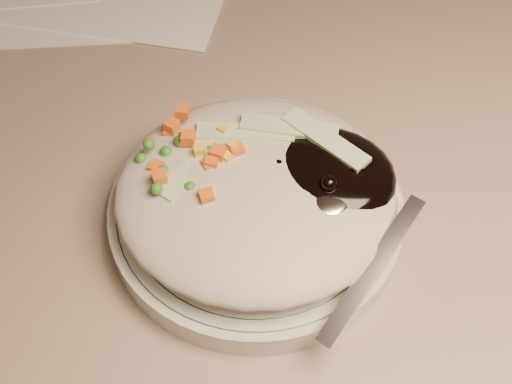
{
  "coord_description": "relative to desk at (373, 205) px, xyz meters",
  "views": [
    {
      "loc": [
        -0.09,
        0.92,
        1.17
      ],
      "look_at": [
        -0.11,
        1.21,
        0.78
      ],
      "focal_mm": 50.0,
      "sensor_mm": 36.0,
      "label": 1
    }
  ],
  "objects": [
    {
      "name": "desk",
      "position": [
        0.0,
        0.0,
        0.0
      ],
      "size": [
        1.4,
        0.7,
        0.74
      ],
      "color": "gray",
      "rests_on": "ground"
    },
    {
      "name": "plate",
      "position": [
        -0.11,
        -0.17,
        0.21
      ],
      "size": [
        0.21,
        0.21,
        0.02
      ],
      "primitive_type": "cylinder",
      "color": "beige",
      "rests_on": "desk"
    },
    {
      "name": "plate_rim",
      "position": [
        -0.11,
        -0.17,
        0.22
      ],
      "size": [
        0.2,
        0.2,
        0.0
      ],
      "color": "#144723",
      "rests_on": "plate"
    },
    {
      "name": "meal",
      "position": [
        -0.11,
        -0.17,
        0.24
      ],
      "size": [
        0.21,
        0.19,
        0.05
      ],
      "color": "beige",
      "rests_on": "plate"
    }
  ]
}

